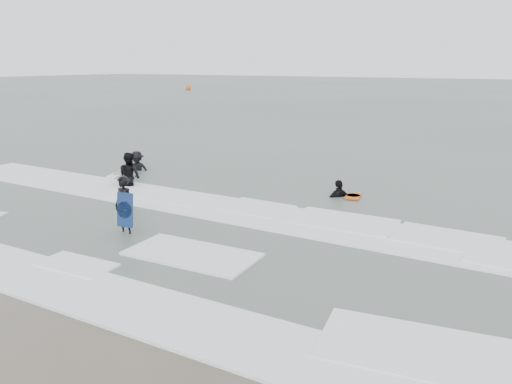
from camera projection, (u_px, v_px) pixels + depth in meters
The scene contains 9 objects.
ground at pixel (140, 292), 10.74m from camera, with size 320.00×320.00×0.00m, color brown.
sea at pixel (497, 94), 77.67m from camera, with size 320.00×320.00×0.00m, color #47544C.
surfer_centre at pixel (126, 235), 14.29m from camera, with size 0.63×0.42×1.74m, color black.
surfer_wading at pixel (130, 187), 19.85m from camera, with size 0.94×0.74×1.94m, color black.
surfer_breaker at pixel (138, 172), 22.54m from camera, with size 1.16×0.67×1.80m, color black.
surfer_right_near at pixel (339, 198), 18.22m from camera, with size 1.06×0.44×1.82m, color black.
surf_foam at pixel (232, 239), 13.82m from camera, with size 30.03×9.06×0.09m.
bodyboards at pixel (203, 191), 17.22m from camera, with size 9.47×7.90×1.25m.
buoy at pixel (188, 88), 89.47m from camera, with size 1.00×1.00×1.65m.
Camera 1 is at (7.12, -7.26, 4.78)m, focal length 35.00 mm.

